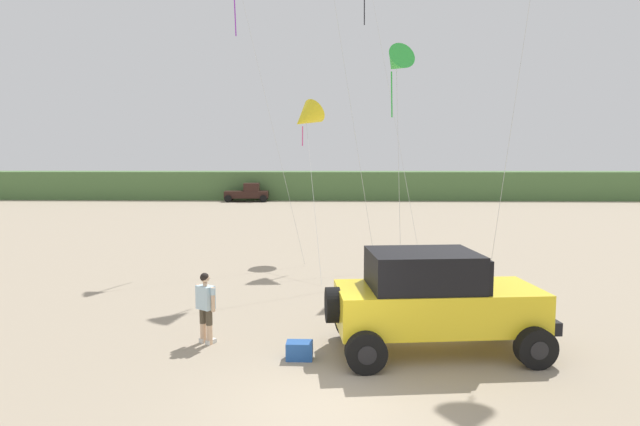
{
  "coord_description": "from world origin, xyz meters",
  "views": [
    {
      "loc": [
        0.01,
        -8.35,
        4.19
      ],
      "look_at": [
        -0.33,
        3.79,
        2.97
      ],
      "focal_mm": 28.39,
      "sensor_mm": 36.0,
      "label": 1
    }
  ],
  "objects_px": {
    "distant_pickup": "(248,193)",
    "kite_red_delta": "(396,63)",
    "jeep": "(434,299)",
    "person_watching": "(206,304)",
    "cooler_box": "(299,350)",
    "kite_black_sled": "(306,118)"
  },
  "relations": [
    {
      "from": "person_watching",
      "to": "cooler_box",
      "type": "relative_size",
      "value": 2.98
    },
    {
      "from": "jeep",
      "to": "distant_pickup",
      "type": "relative_size",
      "value": 1.05
    },
    {
      "from": "distant_pickup",
      "to": "kite_black_sled",
      "type": "height_order",
      "value": "kite_black_sled"
    },
    {
      "from": "jeep",
      "to": "distant_pickup",
      "type": "xyz_separation_m",
      "value": [
        -11.46,
        42.9,
        -0.26
      ]
    },
    {
      "from": "cooler_box",
      "to": "kite_red_delta",
      "type": "distance_m",
      "value": 11.34
    },
    {
      "from": "cooler_box",
      "to": "kite_black_sled",
      "type": "xyz_separation_m",
      "value": [
        -0.54,
        12.31,
        5.98
      ]
    },
    {
      "from": "jeep",
      "to": "kite_red_delta",
      "type": "distance_m",
      "value": 9.89
    },
    {
      "from": "cooler_box",
      "to": "kite_black_sled",
      "type": "distance_m",
      "value": 13.7
    },
    {
      "from": "jeep",
      "to": "person_watching",
      "type": "xyz_separation_m",
      "value": [
        -5.17,
        0.38,
        -0.26
      ]
    },
    {
      "from": "cooler_box",
      "to": "person_watching",
      "type": "bearing_deg",
      "value": 158.72
    },
    {
      "from": "distant_pickup",
      "to": "kite_red_delta",
      "type": "distance_m",
      "value": 37.86
    },
    {
      "from": "cooler_box",
      "to": "kite_red_delta",
      "type": "xyz_separation_m",
      "value": [
        2.92,
        7.97,
        7.51
      ]
    },
    {
      "from": "kite_black_sled",
      "to": "kite_red_delta",
      "type": "distance_m",
      "value": 5.76
    },
    {
      "from": "jeep",
      "to": "person_watching",
      "type": "bearing_deg",
      "value": 175.8
    },
    {
      "from": "jeep",
      "to": "cooler_box",
      "type": "distance_m",
      "value": 3.15
    },
    {
      "from": "person_watching",
      "to": "kite_red_delta",
      "type": "distance_m",
      "value": 11.06
    },
    {
      "from": "person_watching",
      "to": "distant_pickup",
      "type": "xyz_separation_m",
      "value": [
        -6.29,
        42.52,
        0.0
      ]
    },
    {
      "from": "person_watching",
      "to": "kite_black_sled",
      "type": "relative_size",
      "value": 0.23
    },
    {
      "from": "cooler_box",
      "to": "distant_pickup",
      "type": "height_order",
      "value": "distant_pickup"
    },
    {
      "from": "jeep",
      "to": "kite_red_delta",
      "type": "bearing_deg",
      "value": 90.16
    },
    {
      "from": "distant_pickup",
      "to": "person_watching",
      "type": "bearing_deg",
      "value": -81.59
    },
    {
      "from": "cooler_box",
      "to": "kite_black_sled",
      "type": "relative_size",
      "value": 0.08
    }
  ]
}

